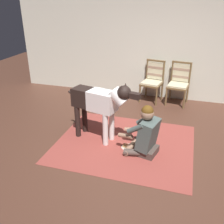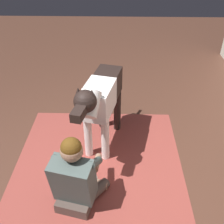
{
  "view_description": "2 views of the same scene",
  "coord_description": "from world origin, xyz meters",
  "px_view_note": "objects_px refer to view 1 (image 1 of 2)",
  "views": [
    {
      "loc": [
        0.62,
        -3.42,
        2.41
      ],
      "look_at": [
        -0.47,
        0.15,
        0.68
      ],
      "focal_mm": 40.96,
      "sensor_mm": 36.0,
      "label": 1
    },
    {
      "loc": [
        1.87,
        0.56,
        2.41
      ],
      "look_at": [
        -0.4,
        0.51,
        0.8
      ],
      "focal_mm": 43.55,
      "sensor_mm": 36.0,
      "label": 2
    }
  ],
  "objects_px": {
    "hot_dog_on_plate": "(128,146)",
    "dining_chair_left_of_pair": "(153,79)",
    "large_dog": "(99,102)",
    "dining_chair_right_of_pair": "(179,81)",
    "person_sitting_on_floor": "(145,134)"
  },
  "relations": [
    {
      "from": "hot_dog_on_plate",
      "to": "dining_chair_left_of_pair",
      "type": "bearing_deg",
      "value": 88.88
    },
    {
      "from": "large_dog",
      "to": "hot_dog_on_plate",
      "type": "distance_m",
      "value": 0.9
    },
    {
      "from": "large_dog",
      "to": "hot_dog_on_plate",
      "type": "bearing_deg",
      "value": -13.4
    },
    {
      "from": "dining_chair_left_of_pair",
      "to": "hot_dog_on_plate",
      "type": "distance_m",
      "value": 2.36
    },
    {
      "from": "dining_chair_right_of_pair",
      "to": "person_sitting_on_floor",
      "type": "relative_size",
      "value": 1.14
    },
    {
      "from": "dining_chair_right_of_pair",
      "to": "person_sitting_on_floor",
      "type": "height_order",
      "value": "dining_chair_right_of_pair"
    },
    {
      "from": "dining_chair_right_of_pair",
      "to": "large_dog",
      "type": "xyz_separation_m",
      "value": [
        -1.21,
        -2.17,
        0.18
      ]
    },
    {
      "from": "hot_dog_on_plate",
      "to": "large_dog",
      "type": "bearing_deg",
      "value": 166.6
    },
    {
      "from": "dining_chair_right_of_pair",
      "to": "hot_dog_on_plate",
      "type": "xyz_separation_m",
      "value": [
        -0.66,
        -2.3,
        -0.52
      ]
    },
    {
      "from": "dining_chair_right_of_pair",
      "to": "large_dog",
      "type": "relative_size",
      "value": 0.7
    },
    {
      "from": "dining_chair_right_of_pair",
      "to": "person_sitting_on_floor",
      "type": "distance_m",
      "value": 2.41
    },
    {
      "from": "person_sitting_on_floor",
      "to": "hot_dog_on_plate",
      "type": "height_order",
      "value": "person_sitting_on_floor"
    },
    {
      "from": "person_sitting_on_floor",
      "to": "dining_chair_right_of_pair",
      "type": "bearing_deg",
      "value": 81.17
    },
    {
      "from": "dining_chair_left_of_pair",
      "to": "person_sitting_on_floor",
      "type": "xyz_separation_m",
      "value": [
        0.24,
        -2.37,
        -0.19
      ]
    },
    {
      "from": "dining_chair_left_of_pair",
      "to": "hot_dog_on_plate",
      "type": "relative_size",
      "value": 4.28
    }
  ]
}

